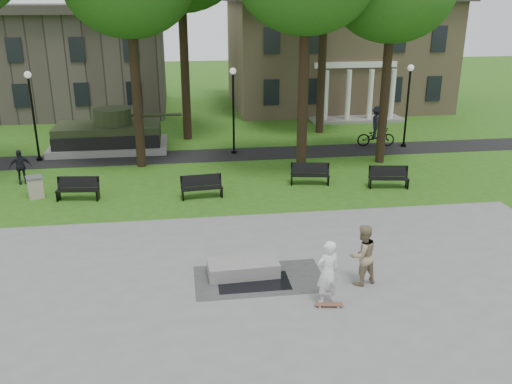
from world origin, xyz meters
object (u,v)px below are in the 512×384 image
skateboarder (328,272)px  park_bench_0 (78,188)px  trash_bin (35,187)px  cyclist (376,130)px  concrete_block (243,268)px  friend_watching (362,255)px

skateboarder → park_bench_0: bearing=-65.3°
park_bench_0 → trash_bin: bearing=172.2°
skateboarder → trash_bin: skateboarder is taller
park_bench_0 → cyclist: bearing=30.0°
concrete_block → skateboarder: 3.02m
trash_bin → cyclist: bearing=19.6°
concrete_block → park_bench_0: bearing=128.9°
concrete_block → friend_watching: bearing=-16.7°
concrete_block → trash_bin: size_ratio=2.29×
trash_bin → concrete_block: bearing=-45.4°
cyclist → park_bench_0: (-15.84, -6.81, -0.44)m
concrete_block → park_bench_0: (-6.26, 7.77, 0.28)m
skateboarder → park_bench_0: 12.88m
cyclist → trash_bin: cyclist is taller
concrete_block → skateboarder: size_ratio=1.14×
friend_watching → trash_bin: (-11.62, 9.30, -0.49)m
skateboarder → friend_watching: size_ratio=1.01×
concrete_block → park_bench_0: park_bench_0 is taller
cyclist → trash_bin: bearing=115.7°
concrete_block → skateboarder: skateboarder is taller
park_bench_0 → trash_bin: size_ratio=1.92×
friend_watching → cyclist: 16.77m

